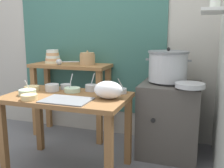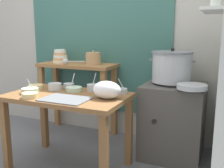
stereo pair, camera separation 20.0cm
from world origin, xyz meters
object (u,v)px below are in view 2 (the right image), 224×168
prep_table (68,106)px  wide_pan (192,87)px  ladle (66,61)px  plastic_bag (107,90)px  prep_bowl_6 (69,86)px  prep_bowl_5 (30,95)px  bowl_stack_enamel (60,57)px  serving_tray (65,99)px  prep_bowl_7 (122,91)px  prep_bowl_4 (93,87)px  clay_pot (93,59)px  prep_bowl_2 (36,87)px  prep_bowl_1 (74,89)px  prep_bowl_0 (30,90)px  prep_bowl_3 (55,86)px  steamer_pot (172,67)px  stove_block (173,120)px  back_shelf_table (77,81)px

prep_table → wide_pan: wide_pan is taller
ladle → plastic_bag: size_ratio=1.01×
prep_bowl_6 → prep_bowl_5: bearing=-100.9°
bowl_stack_enamel → serving_tray: size_ratio=0.48×
prep_bowl_7 → serving_tray: bearing=-130.6°
prep_bowl_4 → wide_pan: bearing=10.9°
clay_pot → prep_bowl_2: size_ratio=1.25×
ladle → prep_bowl_1: (0.43, -0.53, -0.19)m
prep_bowl_7 → prep_bowl_1: bearing=-167.7°
prep_bowl_0 → prep_bowl_1: (0.33, 0.24, -0.00)m
prep_table → prep_bowl_3: bearing=152.4°
steamer_pot → prep_bowl_5: steamer_pot is taller
stove_block → plastic_bag: bearing=-124.9°
steamer_pot → prep_bowl_5: size_ratio=3.38×
clay_pot → prep_bowl_6: 0.59m
ladle → prep_bowl_4: (0.58, -0.43, -0.18)m
serving_tray → plastic_bag: plastic_bag is taller
clay_pot → prep_bowl_3: bearing=-96.6°
prep_bowl_3 → prep_table: bearing=-27.6°
ladle → prep_bowl_5: size_ratio=1.87×
clay_pot → prep_bowl_0: bearing=-103.1°
prep_bowl_0 → prep_bowl_4: bearing=34.6°
prep_bowl_3 → plastic_bag: bearing=-10.1°
steamer_pot → bowl_stack_enamel: bearing=175.4°
steamer_pot → plastic_bag: (-0.41, -0.67, -0.14)m
prep_table → prep_bowl_3: size_ratio=8.32×
prep_bowl_6 → prep_bowl_3: bearing=-125.9°
clay_pot → prep_bowl_2: (-0.29, -0.71, -0.23)m
back_shelf_table → prep_bowl_4: bearing=-47.4°
prep_table → stove_block: bearing=37.6°
stove_block → prep_bowl_4: bearing=-149.5°
ladle → prep_bowl_4: 0.75m
steamer_pot → ladle: 1.25m
plastic_bag → back_shelf_table: bearing=134.4°
steamer_pot → clay_pot: 0.96m
prep_table → prep_bowl_7: 0.52m
bowl_stack_enamel → serving_tray: 1.21m
prep_bowl_2 → prep_table: bearing=-10.3°
back_shelf_table → plastic_bag: size_ratio=3.83×
stove_block → prep_bowl_0: bearing=-147.8°
prep_bowl_6 → prep_bowl_7: (0.57, 0.01, -0.00)m
back_shelf_table → prep_bowl_6: back_shelf_table is taller
prep_bowl_3 → ladle: bearing=112.1°
prep_bowl_1 → prep_bowl_3: size_ratio=1.29×
clay_pot → bowl_stack_enamel: same height
bowl_stack_enamel → prep_bowl_3: (0.39, -0.67, -0.22)m
plastic_bag → prep_bowl_3: bearing=169.9°
stove_block → clay_pot: bearing=172.5°
clay_pot → bowl_stack_enamel: size_ratio=0.94×
prep_bowl_5 → wide_pan: bearing=27.1°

